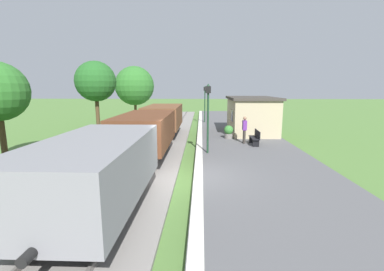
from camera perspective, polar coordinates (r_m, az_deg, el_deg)
ground_plane at (r=10.83m, az=-0.76°, el=-9.84°), size 160.00×160.00×0.00m
platform_slab at (r=11.10m, az=16.19°, el=-9.06°), size 6.00×60.00×0.25m
platform_edge_stripe at (r=10.73m, az=1.40°, el=-8.60°), size 0.36×60.00×0.01m
track_ballast at (r=11.18m, az=-13.31°, el=-9.15°), size 3.80×60.00×0.12m
rail_near at (r=10.97m, az=-9.66°, el=-8.67°), size 0.07×60.00×0.14m
rail_far at (r=11.34m, az=-16.88°, el=-8.34°), size 0.07×60.00×0.14m
freight_train at (r=13.91m, az=-10.04°, el=0.49°), size 2.50×19.40×2.12m
station_hut at (r=21.14m, az=12.68°, el=4.41°), size 3.50×5.80×2.78m
bench_near_hut at (r=16.70m, az=13.55°, el=-0.37°), size 0.42×1.50×0.91m
person_waiting at (r=16.89m, az=11.29°, el=1.44°), size 0.25×0.38×1.71m
potted_planter at (r=18.44m, az=7.92°, el=0.82°), size 0.64×0.64×0.92m
lamp_post_near at (r=13.94m, az=3.49°, el=6.47°), size 0.28×0.28×3.70m
lamp_post_far at (r=26.92m, az=2.80°, el=8.31°), size 0.28×0.28×3.70m
tree_trackside_far at (r=21.02m, az=-20.15°, el=10.89°), size 2.95×2.95×5.67m
tree_field_left at (r=29.35m, az=-12.32°, el=10.46°), size 4.15×4.15×6.01m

